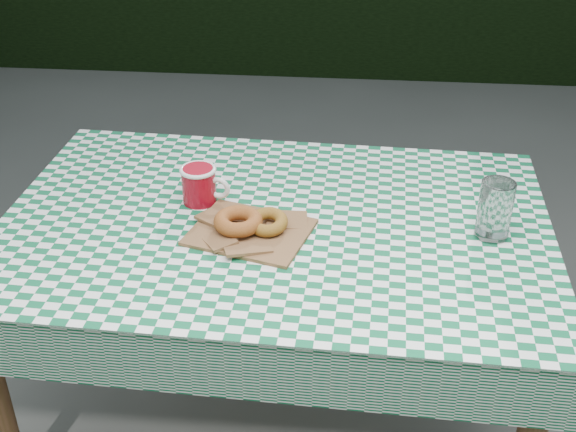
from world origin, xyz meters
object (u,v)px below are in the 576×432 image
Objects in this scene: paper_bag at (250,231)px; table at (276,342)px; coffee_mug at (199,185)px; drinking_glass at (495,210)px.

table is at bearing 50.68° from paper_bag.
paper_bag is 1.58× the size of coffee_mug.
paper_bag is 1.89× the size of drinking_glass.
drinking_glass is (0.51, -0.02, 0.45)m from table.
coffee_mug is (-0.15, 0.14, 0.04)m from paper_bag.
coffee_mug is 1.20× the size of drinking_glass.
paper_bag is at bearing -31.90° from coffee_mug.
table is 7.74× the size of coffee_mug.
paper_bag is at bearing -175.62° from drinking_glass.
drinking_glass is (0.56, 0.04, 0.06)m from paper_bag.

